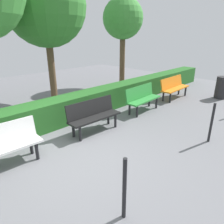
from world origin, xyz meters
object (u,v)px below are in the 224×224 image
tree_mid (45,6)px  bench_orange (174,87)px  tree_near (123,19)px  bench_green (142,97)px  trash_bin (222,88)px  bench_black (93,115)px

tree_mid → bench_orange: bearing=140.3°
bench_orange → tree_near: size_ratio=0.40×
bench_green → trash_bin: 3.76m
bench_black → bench_green: bearing=-176.9°
bench_black → tree_mid: bearing=-99.0°
bench_orange → tree_near: 3.98m
bench_orange → bench_black: bench_black is taller
bench_orange → tree_mid: bearing=-40.7°
bench_black → tree_near: bearing=-143.5°
bench_green → trash_bin: bearing=156.0°
tree_near → trash_bin: tree_near is taller
tree_mid → tree_near: bearing=178.8°
bench_orange → bench_green: bearing=-1.2°
tree_near → trash_bin: (-1.21, 4.38, -2.67)m
bench_orange → trash_bin: trash_bin is taller
tree_near → trash_bin: bearing=105.4°
bench_black → trash_bin: (-5.68, 1.39, -0.04)m
bench_orange → tree_mid: size_ratio=0.34×
bench_black → trash_bin: 5.85m
bench_black → tree_near: size_ratio=0.37×
tree_near → tree_mid: bearing=-1.2°
tree_near → tree_mid: (3.84, -0.08, 0.27)m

